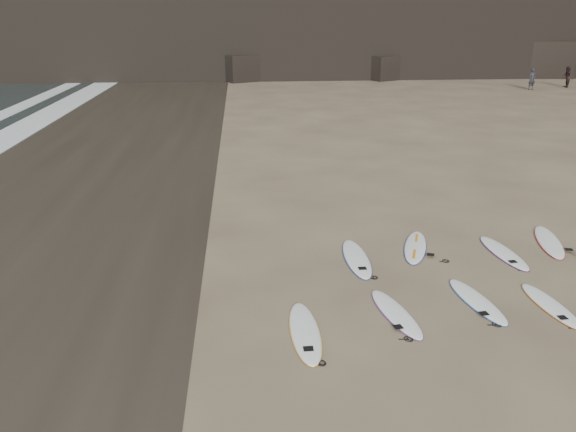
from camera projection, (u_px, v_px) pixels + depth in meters
The scene contains 12 objects.
ground at pixel (496, 301), 13.28m from camera, with size 240.00×240.00×0.00m, color #897559.
wet_sand at pixel (58, 189), 21.61m from camera, with size 12.00×200.00×0.01m, color #383026.
surfboard_0 at pixel (305, 331), 11.95m from camera, with size 0.60×2.51×0.09m, color white.
surfboard_1 at pixel (396, 313), 12.69m from camera, with size 0.55×2.31×0.08m, color white.
surfboard_2 at pixel (477, 301), 13.23m from camera, with size 0.56×2.32×0.08m, color white.
surfboard_3 at pixel (550, 305), 13.04m from camera, with size 0.53×2.20×0.08m, color white.
surfboard_5 at pixel (357, 258), 15.49m from camera, with size 0.63×2.62×0.09m, color white.
surfboard_6 at pixel (415, 247), 16.24m from camera, with size 0.60×2.49×0.09m, color white.
surfboard_7 at pixel (503, 252), 15.86m from camera, with size 0.59×2.44×0.09m, color white.
surfboard_8 at pixel (549, 241), 16.60m from camera, with size 0.62×2.59×0.09m, color white.
person_a at pixel (532, 79), 48.33m from camera, with size 0.67×0.44×1.82m, color black.
person_b at pixel (567, 77), 49.79m from camera, with size 0.88×0.69×1.82m, color black.
Camera 1 is at (-5.90, -11.31, 6.48)m, focal length 35.00 mm.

